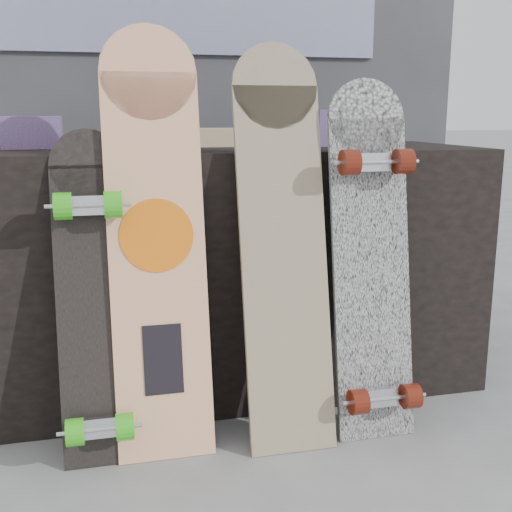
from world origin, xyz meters
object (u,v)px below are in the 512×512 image
object	(u,v)px
skateboard_dark	(93,295)
vendor_table	(232,267)
longboard_geisha	(156,229)
longboard_celtic	(283,233)
longboard_cascadia	(373,256)

from	to	relation	value
skateboard_dark	vendor_table	bearing A→B (deg)	41.02
longboard_geisha	vendor_table	bearing A→B (deg)	51.70
longboard_geisha	longboard_celtic	world-z (taller)	longboard_geisha
vendor_table	longboard_celtic	distance (m)	0.44
vendor_table	skateboard_dark	world-z (taller)	skateboard_dark
longboard_celtic	longboard_cascadia	distance (m)	0.27
longboard_geisha	longboard_cascadia	world-z (taller)	longboard_geisha
longboard_cascadia	longboard_celtic	bearing A→B (deg)	171.72
longboard_geisha	longboard_cascadia	bearing A→B (deg)	-7.06
longboard_geisha	longboard_cascadia	xyz separation A→B (m)	(0.60, -0.07, -0.09)
longboard_geisha	longboard_celtic	distance (m)	0.34
vendor_table	longboard_celtic	bearing A→B (deg)	-81.14
longboard_celtic	longboard_cascadia	bearing A→B (deg)	-8.28
longboard_cascadia	skateboard_dark	bearing A→B (deg)	177.34
longboard_celtic	skateboard_dark	bearing A→B (deg)	-179.86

